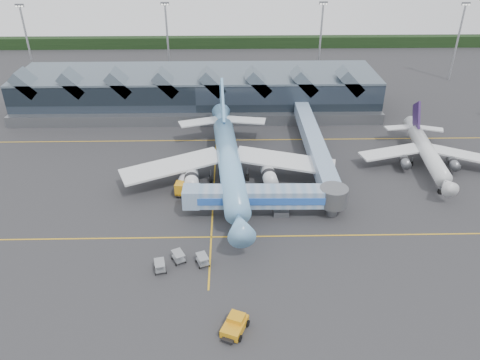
{
  "coord_description": "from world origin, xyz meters",
  "views": [
    {
      "loc": [
        3.29,
        -67.56,
        44.75
      ],
      "look_at": [
        4.75,
        1.3,
        5.0
      ],
      "focal_mm": 35.0,
      "sensor_mm": 36.0,
      "label": 1
    }
  ],
  "objects_px": {
    "regional_jet": "(427,151)",
    "pushback_tug": "(235,325)",
    "jet_bridge": "(274,197)",
    "fuel_truck": "(186,178)",
    "main_airliner": "(229,159)"
  },
  "relations": [
    {
      "from": "jet_bridge",
      "to": "fuel_truck",
      "type": "distance_m",
      "value": 18.32
    },
    {
      "from": "main_airliner",
      "to": "pushback_tug",
      "type": "distance_m",
      "value": 37.17
    },
    {
      "from": "main_airliner",
      "to": "fuel_truck",
      "type": "relative_size",
      "value": 5.06
    },
    {
      "from": "main_airliner",
      "to": "jet_bridge",
      "type": "bearing_deg",
      "value": -61.97
    },
    {
      "from": "pushback_tug",
      "to": "main_airliner",
      "type": "bearing_deg",
      "value": 114.25
    },
    {
      "from": "regional_jet",
      "to": "fuel_truck",
      "type": "bearing_deg",
      "value": -165.45
    },
    {
      "from": "fuel_truck",
      "to": "regional_jet",
      "type": "bearing_deg",
      "value": 15.78
    },
    {
      "from": "pushback_tug",
      "to": "regional_jet",
      "type": "bearing_deg",
      "value": 70.57
    },
    {
      "from": "regional_jet",
      "to": "fuel_truck",
      "type": "relative_size",
      "value": 3.15
    },
    {
      "from": "main_airliner",
      "to": "fuel_truck",
      "type": "bearing_deg",
      "value": -168.72
    },
    {
      "from": "jet_bridge",
      "to": "fuel_truck",
      "type": "bearing_deg",
      "value": 149.15
    },
    {
      "from": "jet_bridge",
      "to": "pushback_tug",
      "type": "distance_m",
      "value": 26.2
    },
    {
      "from": "jet_bridge",
      "to": "pushback_tug",
      "type": "xyz_separation_m",
      "value": [
        -6.86,
        -25.16,
        -2.58
      ]
    },
    {
      "from": "main_airliner",
      "to": "fuel_truck",
      "type": "xyz_separation_m",
      "value": [
        -7.99,
        -2.25,
        -2.71
      ]
    },
    {
      "from": "regional_jet",
      "to": "pushback_tug",
      "type": "distance_m",
      "value": 57.36
    }
  ]
}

